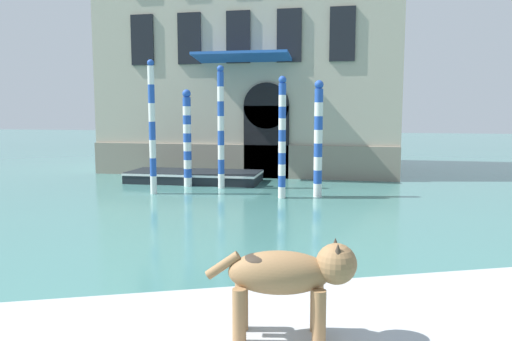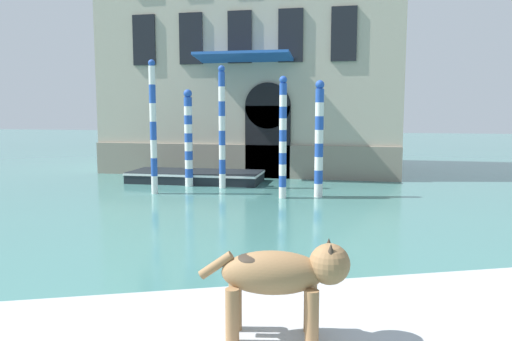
% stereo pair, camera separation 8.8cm
% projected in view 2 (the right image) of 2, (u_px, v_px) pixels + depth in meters
% --- Properties ---
extents(palazzo_left, '(12.29, 7.40, 14.15)m').
position_uv_depth(palazzo_left, '(256.00, 8.00, 21.79)').
color(palazzo_left, '#B2A893').
rests_on(palazzo_left, ground_plane).
extents(dog_on_deck, '(1.28, 0.50, 0.85)m').
position_uv_depth(dog_on_deck, '(283.00, 274.00, 4.21)').
color(dog_on_deck, '#997047').
rests_on(dog_on_deck, boat_foreground).
extents(boat_moored_near_palazzo, '(4.88, 2.05, 0.40)m').
position_uv_depth(boat_moored_near_palazzo, '(196.00, 176.00, 18.37)').
color(boat_moored_near_palazzo, black).
rests_on(boat_moored_near_palazzo, ground_plane).
extents(mooring_pole_0, '(0.21, 0.21, 4.19)m').
position_uv_depth(mooring_pole_0, '(153.00, 127.00, 15.56)').
color(mooring_pole_0, white).
rests_on(mooring_pole_0, ground_plane).
extents(mooring_pole_1, '(0.23, 0.23, 4.11)m').
position_uv_depth(mooring_pole_1, '(222.00, 127.00, 16.74)').
color(mooring_pole_1, white).
rests_on(mooring_pole_1, ground_plane).
extents(mooring_pole_2, '(0.29, 0.29, 3.34)m').
position_uv_depth(mooring_pole_2, '(188.00, 138.00, 17.20)').
color(mooring_pole_2, white).
rests_on(mooring_pole_2, ground_plane).
extents(mooring_pole_3, '(0.27, 0.27, 3.53)m').
position_uv_depth(mooring_pole_3, '(319.00, 139.00, 15.06)').
color(mooring_pole_3, white).
rests_on(mooring_pole_3, ground_plane).
extents(mooring_pole_4, '(0.23, 0.23, 3.64)m').
position_uv_depth(mooring_pole_4, '(283.00, 137.00, 14.83)').
color(mooring_pole_4, white).
rests_on(mooring_pole_4, ground_plane).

